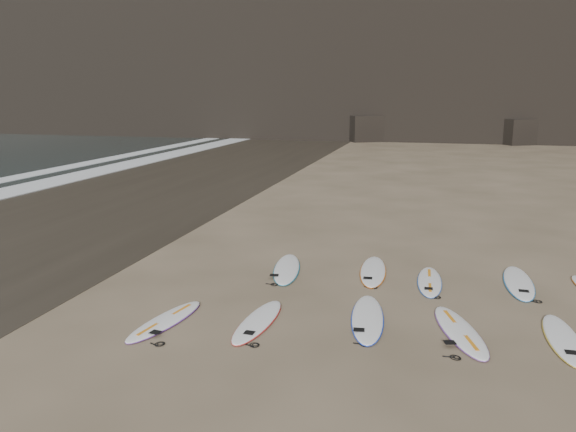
% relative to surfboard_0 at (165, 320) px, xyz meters
% --- Properties ---
extents(ground, '(240.00, 240.00, 0.00)m').
position_rel_surfboard_0_xyz_m(ground, '(4.31, 1.13, -0.04)').
color(ground, '#897559').
rests_on(ground, ground).
extents(wet_sand, '(12.00, 200.00, 0.01)m').
position_rel_surfboard_0_xyz_m(wet_sand, '(-8.69, 11.13, -0.04)').
color(wet_sand, '#383026').
rests_on(wet_sand, ground).
extents(surfboard_0, '(0.97, 2.43, 0.09)m').
position_rel_surfboard_0_xyz_m(surfboard_0, '(0.00, 0.00, 0.00)').
color(surfboard_0, white).
rests_on(surfboard_0, ground).
extents(surfboard_1, '(0.70, 2.41, 0.09)m').
position_rel_surfboard_0_xyz_m(surfboard_1, '(1.84, 0.45, 0.00)').
color(surfboard_1, white).
rests_on(surfboard_1, ground).
extents(surfboard_2, '(0.92, 2.70, 0.10)m').
position_rel_surfboard_0_xyz_m(surfboard_2, '(3.98, 1.16, 0.01)').
color(surfboard_2, white).
rests_on(surfboard_2, ground).
extents(surfboard_3, '(1.32, 2.63, 0.09)m').
position_rel_surfboard_0_xyz_m(surfboard_3, '(5.80, 0.97, 0.00)').
color(surfboard_3, white).
rests_on(surfboard_3, ground).
extents(surfboard_4, '(0.61, 2.43, 0.09)m').
position_rel_surfboard_0_xyz_m(surfboard_4, '(7.67, 1.09, 0.00)').
color(surfboard_4, white).
rests_on(surfboard_4, ground).
extents(surfboard_5, '(1.11, 2.75, 0.10)m').
position_rel_surfboard_0_xyz_m(surfboard_5, '(1.52, 3.97, 0.01)').
color(surfboard_5, white).
rests_on(surfboard_5, ground).
extents(surfboard_6, '(0.82, 2.69, 0.10)m').
position_rel_surfboard_0_xyz_m(surfboard_6, '(3.75, 4.34, 0.01)').
color(surfboard_6, white).
rests_on(surfboard_6, ground).
extents(surfboard_7, '(0.62, 2.36, 0.08)m').
position_rel_surfboard_0_xyz_m(surfboard_7, '(5.19, 3.87, -0.00)').
color(surfboard_7, white).
rests_on(surfboard_7, ground).
extents(surfboard_8, '(0.70, 2.70, 0.10)m').
position_rel_surfboard_0_xyz_m(surfboard_8, '(7.30, 4.33, 0.01)').
color(surfboard_8, white).
rests_on(surfboard_8, ground).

